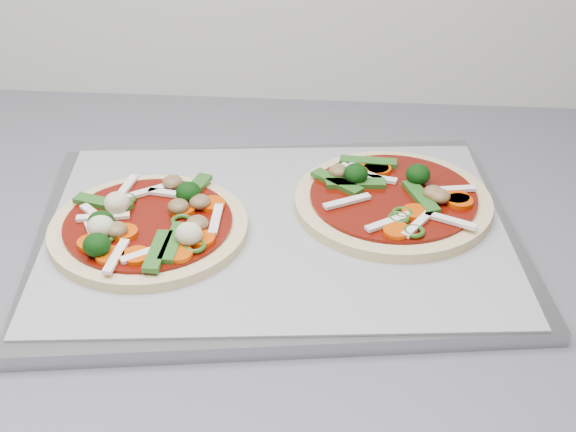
{
  "coord_description": "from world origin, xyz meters",
  "views": [
    {
      "loc": [
        -0.31,
        0.66,
        1.33
      ],
      "look_at": [
        -0.35,
        1.28,
        0.93
      ],
      "focal_mm": 50.0,
      "sensor_mm": 36.0,
      "label": 1
    }
  ],
  "objects": [
    {
      "name": "parchment",
      "position": [
        -0.37,
        1.28,
        0.92
      ],
      "size": [
        0.45,
        0.35,
        0.0
      ],
      "primitive_type": "cube",
      "rotation": [
        0.0,
        0.0,
        0.11
      ],
      "color": "gray",
      "rests_on": "baking_tray"
    },
    {
      "name": "pizza_right",
      "position": [
        -0.26,
        1.33,
        0.92
      ],
      "size": [
        0.22,
        0.22,
        0.03
      ],
      "rotation": [
        0.0,
        0.0,
        0.17
      ],
      "color": "#DDBF84",
      "rests_on": "parchment"
    },
    {
      "name": "pizza_left",
      "position": [
        -0.48,
        1.26,
        0.93
      ],
      "size": [
        0.22,
        0.22,
        0.03
      ],
      "rotation": [
        0.0,
        0.0,
        0.27
      ],
      "color": "#DDBF84",
      "rests_on": "parchment"
    },
    {
      "name": "baking_tray",
      "position": [
        -0.37,
        1.28,
        0.91
      ],
      "size": [
        0.48,
        0.39,
        0.01
      ],
      "primitive_type": "cube",
      "rotation": [
        0.0,
        0.0,
        0.14
      ],
      "color": "#95949A",
      "rests_on": "countertop"
    }
  ]
}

